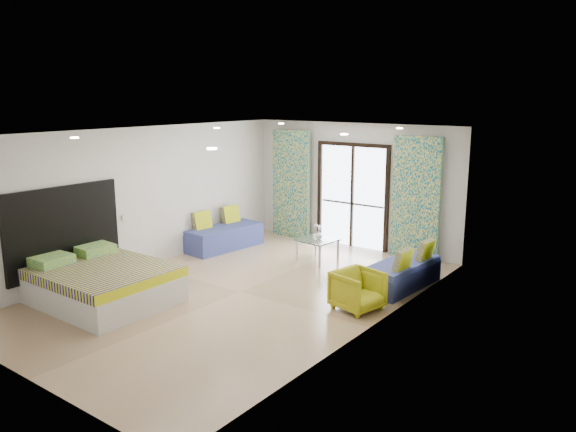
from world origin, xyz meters
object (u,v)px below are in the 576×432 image
Objects in this scene: bed at (102,283)px; daybed_right at (403,273)px; daybed_left at (224,236)px; armchair at (358,288)px; coffee_table at (318,242)px.

daybed_right is (3.59, 3.53, -0.05)m from bed.
daybed_left is 2.64× the size of armchair.
coffee_table is at bearing 69.09° from bed.
daybed_right is at bearing -12.13° from coffee_table.
daybed_right is 1.37m from armchair.
coffee_table is at bearing 17.31° from daybed_left.
bed is at bearing -130.85° from daybed_right.
daybed_left is 2.21m from coffee_table.
daybed_right is (4.23, -0.00, -0.01)m from daybed_left.
armchair is (4.12, -1.36, 0.07)m from daybed_left.
bed is 3.12× the size of armchair.
bed is at bearing -74.07° from daybed_left.
armchair is at bearing -12.59° from daybed_left.
daybed_left reaches higher than armchair.
daybed_left reaches higher than daybed_right.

